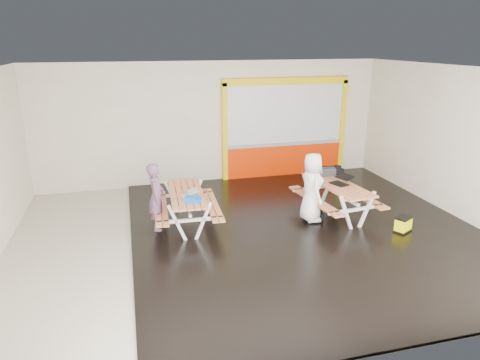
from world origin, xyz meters
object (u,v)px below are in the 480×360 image
object	(u,v)px
picnic_table_left	(187,200)
laptop_right	(341,181)
laptop_left	(189,195)
person_left	(156,197)
backpack	(337,176)
fluke_bag	(403,224)
blue_pouch	(193,199)
toolbox	(326,172)
person_right	(312,187)
picnic_table_right	(337,192)
dark_case	(313,215)

from	to	relation	value
picnic_table_left	laptop_right	world-z (taller)	laptop_right
laptop_left	picnic_table_left	bearing A→B (deg)	94.29
person_left	laptop_right	distance (m)	4.25
backpack	fluke_bag	size ratio (longest dim) A/B	1.15
laptop_right	fluke_bag	world-z (taller)	laptop_right
blue_pouch	toolbox	world-z (taller)	toolbox
person_right	toolbox	xyz separation A→B (m)	(0.75, 0.84, 0.06)
picnic_table_right	backpack	xyz separation A→B (m)	(0.38, 0.77, 0.12)
person_left	laptop_right	world-z (taller)	person_left
dark_case	fluke_bag	xyz separation A→B (m)	(1.60, -1.17, 0.08)
fluke_bag	laptop_right	bearing A→B (deg)	127.67
blue_pouch	dark_case	distance (m)	2.96
blue_pouch	picnic_table_right	bearing A→B (deg)	4.43
blue_pouch	laptop_left	bearing A→B (deg)	94.92
laptop_right	toolbox	distance (m)	0.69
picnic_table_left	fluke_bag	distance (m)	4.79
person_right	laptop_left	world-z (taller)	person_right
laptop_left	dark_case	size ratio (longest dim) A/B	0.89
laptop_right	backpack	xyz separation A→B (m)	(0.30, 0.80, -0.14)
picnic_table_left	backpack	size ratio (longest dim) A/B	4.05
person_left	laptop_left	xyz separation A→B (m)	(0.69, -0.09, 0.01)
person_right	backpack	bearing A→B (deg)	-45.80
laptop_left	person_left	bearing A→B (deg)	172.41
person_right	picnic_table_right	bearing A→B (deg)	-72.40
laptop_right	backpack	bearing A→B (deg)	69.52
picnic_table_right	backpack	world-z (taller)	backpack
picnic_table_right	laptop_right	size ratio (longest dim) A/B	4.05
laptop_left	backpack	xyz separation A→B (m)	(3.86, 0.74, -0.11)
toolbox	laptop_right	bearing A→B (deg)	-85.39
picnic_table_right	laptop_right	bearing A→B (deg)	-18.81
person_right	backpack	size ratio (longest dim) A/B	2.98
person_left	fluke_bag	xyz separation A→B (m)	(5.18, -1.35, -0.65)
blue_pouch	dark_case	size ratio (longest dim) A/B	0.76
picnic_table_left	person_right	distance (m)	2.83
person_left	fluke_bag	distance (m)	5.39
person_right	blue_pouch	xyz separation A→B (m)	(-2.73, -0.09, -0.00)
toolbox	dark_case	xyz separation A→B (m)	(-0.62, -0.71, -0.81)
picnic_table_left	backpack	bearing A→B (deg)	6.24
dark_case	picnic_table_right	bearing A→B (deg)	5.34
picnic_table_left	backpack	world-z (taller)	backpack
person_left	laptop_right	xyz separation A→B (m)	(4.25, -0.15, 0.04)
picnic_table_left	laptop_left	distance (m)	0.40
dark_case	fluke_bag	bearing A→B (deg)	-36.17
picnic_table_left	blue_pouch	xyz separation A→B (m)	(0.05, -0.61, 0.24)
picnic_table_left	toolbox	size ratio (longest dim) A/B	4.63
picnic_table_right	fluke_bag	world-z (taller)	picnic_table_right
laptop_right	dark_case	xyz separation A→B (m)	(-0.68, -0.03, -0.77)
picnic_table_right	laptop_left	bearing A→B (deg)	179.53
picnic_table_right	fluke_bag	size ratio (longest dim) A/B	4.90
picnic_table_left	dark_case	xyz separation A→B (m)	(2.91, -0.40, -0.50)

